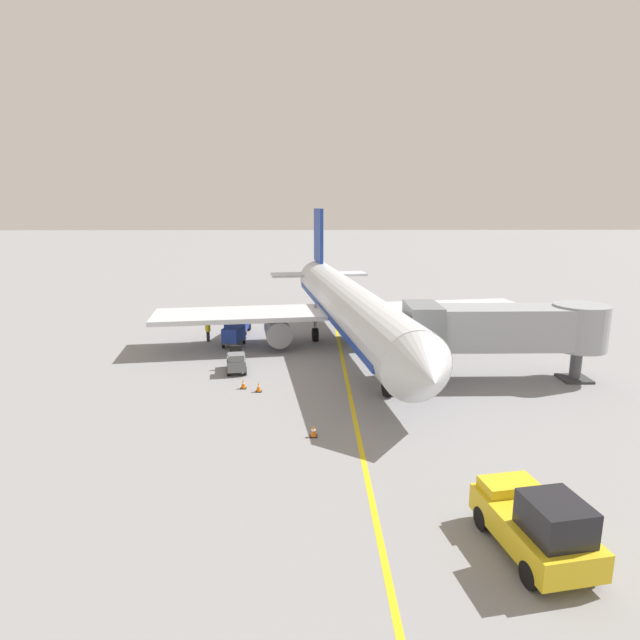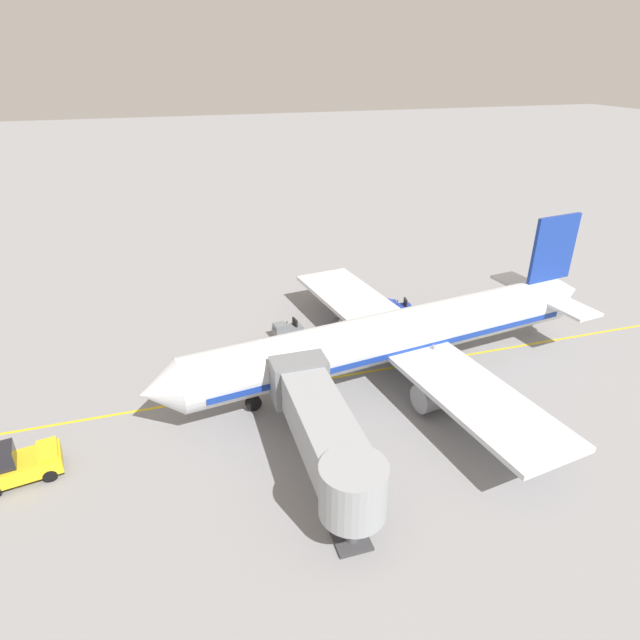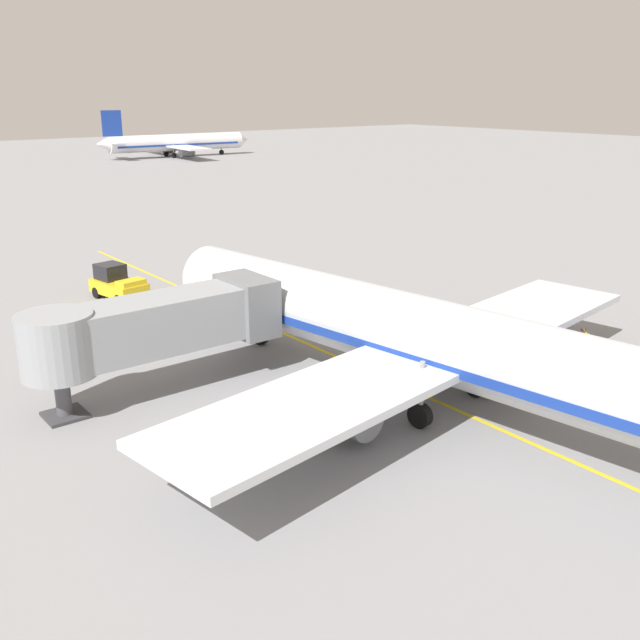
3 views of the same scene
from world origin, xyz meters
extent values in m
plane|color=gray|center=(0.00, 0.00, 0.00)|extent=(400.00, 400.00, 0.00)
cube|color=gold|center=(0.00, 0.00, 0.00)|extent=(0.24, 80.00, 0.01)
cylinder|color=silver|center=(-0.62, -1.38, 3.29)|extent=(8.12, 32.20, 3.70)
cube|color=#193899|center=(-0.62, -1.38, 2.82)|extent=(7.80, 29.67, 0.44)
cone|color=silver|center=(-3.01, 15.65, 3.29)|extent=(3.92, 2.88, 3.63)
cone|color=silver|center=(1.81, -18.62, 3.58)|extent=(3.50, 3.21, 3.14)
cube|color=black|center=(-2.76, 13.86, 3.93)|extent=(2.90, 1.48, 0.60)
cube|color=silver|center=(-0.48, -2.38, 2.64)|extent=(30.43, 9.33, 0.36)
cylinder|color=gray|center=(-6.03, -2.35, 1.39)|extent=(2.43, 3.45, 2.00)
cylinder|color=gray|center=(4.86, -0.82, 1.39)|extent=(2.43, 3.45, 2.00)
cube|color=#193899|center=(1.47, -16.24, 7.88)|extent=(0.93, 4.40, 5.50)
cube|color=silver|center=(1.45, -16.04, 3.84)|extent=(10.26, 3.97, 0.24)
cylinder|color=black|center=(-2.18, 9.71, 0.55)|extent=(0.60, 1.15, 1.10)
cylinder|color=gray|center=(-2.18, 9.71, 2.10)|extent=(0.24, 0.24, 2.00)
cylinder|color=black|center=(-2.61, -3.69, 0.55)|extent=(0.60, 1.15, 1.10)
cylinder|color=gray|center=(-2.61, -3.69, 2.10)|extent=(0.24, 0.24, 2.00)
cylinder|color=black|center=(1.94, -3.05, 0.55)|extent=(0.60, 1.15, 1.10)
cylinder|color=gray|center=(1.94, -3.05, 2.10)|extent=(0.24, 0.24, 2.00)
cube|color=#93999E|center=(-9.24, 7.04, 3.49)|extent=(10.73, 2.80, 2.60)
cube|color=slate|center=(-4.67, 7.04, 3.49)|extent=(2.00, 3.50, 2.99)
cylinder|color=#93999E|center=(-14.60, 7.04, 3.49)|extent=(3.36, 3.36, 2.86)
cylinder|color=#4C4C51|center=(-14.60, 7.04, 1.09)|extent=(0.70, 0.70, 2.19)
cube|color=#38383A|center=(-14.60, 7.04, 0.08)|extent=(1.80, 1.80, 0.16)
cube|color=gold|center=(-4.81, 23.76, 0.85)|extent=(2.92, 4.71, 0.90)
cube|color=black|center=(-4.98, 24.74, 1.85)|extent=(1.94, 2.10, 1.10)
cube|color=gold|center=(-4.55, 22.25, 1.48)|extent=(2.03, 1.40, 0.36)
cylinder|color=black|center=(-3.65, 22.52, 0.40)|extent=(0.48, 0.85, 0.80)
cylinder|color=black|center=(-5.49, 22.19, 0.40)|extent=(0.48, 0.85, 0.80)
cylinder|color=black|center=(-4.14, 25.33, 0.40)|extent=(0.48, 0.85, 0.80)
cylinder|color=black|center=(-5.98, 25.01, 0.40)|extent=(0.48, 0.85, 0.80)
cube|color=#1E339E|center=(8.52, -6.08, 0.63)|extent=(1.66, 2.68, 0.70)
cube|color=#1E339E|center=(8.65, -5.41, 1.20)|extent=(1.20, 1.23, 0.44)
cube|color=black|center=(8.39, -6.76, 1.30)|extent=(0.86, 0.32, 0.64)
cylinder|color=black|center=(8.54, -5.96, 1.28)|extent=(0.13, 0.27, 0.54)
cylinder|color=black|center=(8.16, -5.12, 0.28)|extent=(0.30, 0.59, 0.56)
cylinder|color=black|center=(9.22, -5.33, 0.28)|extent=(0.30, 0.59, 0.56)
cylinder|color=black|center=(7.82, -6.84, 0.28)|extent=(0.30, 0.59, 0.56)
cylinder|color=black|center=(8.88, -7.05, 0.28)|extent=(0.30, 0.59, 0.56)
cube|color=slate|center=(7.32, 4.89, 0.63)|extent=(1.57, 2.65, 0.70)
cube|color=slate|center=(7.22, 5.57, 1.20)|extent=(1.17, 1.19, 0.44)
cube|color=black|center=(7.43, 4.21, 1.30)|extent=(0.85, 0.29, 0.64)
cylinder|color=black|center=(7.30, 5.01, 1.28)|extent=(0.12, 0.27, 0.54)
cylinder|color=black|center=(6.65, 5.67, 0.28)|extent=(0.28, 0.58, 0.56)
cylinder|color=black|center=(7.72, 5.84, 0.28)|extent=(0.28, 0.58, 0.56)
cylinder|color=black|center=(6.92, 3.94, 0.28)|extent=(0.28, 0.58, 0.56)
cylinder|color=black|center=(7.99, 4.11, 0.28)|extent=(0.28, 0.58, 0.56)
cube|color=#4C4C51|center=(8.42, -1.52, 0.42)|extent=(1.76, 2.43, 0.12)
cube|color=#233D9E|center=(8.42, -1.52, 1.03)|extent=(1.67, 2.31, 1.10)
cylinder|color=#4C4C51|center=(8.74, -0.10, 0.41)|extent=(0.22, 0.70, 0.07)
cylinder|color=black|center=(8.06, -0.59, 0.18)|extent=(0.20, 0.38, 0.36)
cylinder|color=black|center=(9.14, -0.84, 0.18)|extent=(0.20, 0.38, 0.36)
cylinder|color=black|center=(7.70, -2.20, 0.18)|extent=(0.20, 0.38, 0.36)
cylinder|color=black|center=(8.77, -2.44, 0.18)|extent=(0.20, 0.38, 0.36)
cube|color=#4C4C51|center=(8.66, -4.30, 0.42)|extent=(1.76, 2.43, 0.12)
cube|color=#233D9E|center=(8.66, -4.30, 1.03)|extent=(1.67, 2.31, 1.10)
cylinder|color=#4C4C51|center=(8.99, -2.89, 0.41)|extent=(0.22, 0.70, 0.07)
cylinder|color=black|center=(8.31, -3.38, 0.18)|extent=(0.20, 0.38, 0.36)
cylinder|color=black|center=(9.39, -3.62, 0.18)|extent=(0.20, 0.38, 0.36)
cylinder|color=black|center=(7.94, -4.98, 0.18)|extent=(0.20, 0.38, 0.36)
cylinder|color=black|center=(9.02, -5.23, 0.18)|extent=(0.20, 0.38, 0.36)
cylinder|color=#232328|center=(10.84, -3.17, 0.42)|extent=(0.15, 0.15, 0.85)
cylinder|color=#232328|center=(10.69, -3.03, 0.42)|extent=(0.15, 0.15, 0.85)
cube|color=yellow|center=(10.76, -3.10, 1.15)|extent=(0.44, 0.43, 0.60)
cylinder|color=yellow|center=(10.95, -3.27, 1.10)|extent=(0.23, 0.22, 0.57)
cylinder|color=yellow|center=(10.58, -2.93, 1.10)|extent=(0.23, 0.22, 0.57)
sphere|color=beige|center=(10.76, -3.10, 1.58)|extent=(0.22, 0.22, 0.22)
cube|color=red|center=(10.76, -3.10, 1.60)|extent=(0.25, 0.24, 0.10)
cube|color=black|center=(6.44, 8.27, 0.02)|extent=(0.36, 0.36, 0.04)
cone|color=orange|center=(6.44, 8.27, 0.32)|extent=(0.30, 0.30, 0.55)
cylinder|color=white|center=(6.44, 8.27, 0.34)|extent=(0.21, 0.21, 0.06)
cube|color=black|center=(2.18, 15.12, 0.02)|extent=(0.36, 0.36, 0.04)
cone|color=orange|center=(2.18, 15.12, 0.32)|extent=(0.30, 0.30, 0.55)
cylinder|color=white|center=(2.18, 15.12, 0.34)|extent=(0.21, 0.21, 0.06)
cube|color=black|center=(5.45, 8.85, 0.02)|extent=(0.36, 0.36, 0.04)
cone|color=orange|center=(5.45, 8.85, 0.32)|extent=(0.30, 0.30, 0.55)
cylinder|color=white|center=(5.45, 8.85, 0.34)|extent=(0.21, 0.21, 0.06)
camera|label=1|loc=(2.28, 38.40, 10.95)|focal=29.12mm
camera|label=2|loc=(-32.09, 14.08, 22.04)|focal=29.56mm
camera|label=3|loc=(-23.72, -23.42, 14.25)|focal=40.01mm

